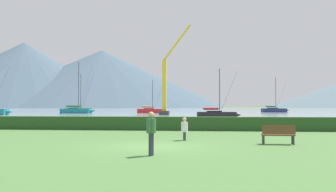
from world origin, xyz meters
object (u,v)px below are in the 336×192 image
(sailboat_slip_4, at_px, (151,110))
(sailboat_slip_8, at_px, (274,110))
(person_standing_walker, at_px, (151,130))
(dock_crane, at_px, (166,89))
(sailboat_slip_2, at_px, (76,110))
(sailboat_slip_3, at_px, (79,110))
(park_bench_near_path, at_px, (278,133))
(person_seated_viewer, at_px, (184,128))
(sailboat_slip_1, at_px, (217,114))

(sailboat_slip_4, relative_size, sailboat_slip_8, 0.86)
(sailboat_slip_8, distance_m, person_standing_walker, 94.52)
(sailboat_slip_8, height_order, dock_crane, dock_crane)
(sailboat_slip_4, bearing_deg, sailboat_slip_2, -155.99)
(sailboat_slip_3, height_order, sailboat_slip_8, sailboat_slip_3)
(sailboat_slip_8, relative_size, person_standing_walker, 6.13)
(park_bench_near_path, xyz_separation_m, dock_crane, (-11.48, 55.28, 4.87))
(park_bench_near_path, bearing_deg, person_seated_viewer, 163.10)
(sailboat_slip_2, bearing_deg, sailboat_slip_1, -41.99)
(sailboat_slip_3, bearing_deg, person_standing_walker, -78.87)
(dock_crane, bearing_deg, sailboat_slip_1, -61.45)
(sailboat_slip_3, bearing_deg, sailboat_slip_1, -60.13)
(sailboat_slip_4, relative_size, park_bench_near_path, 5.52)
(person_seated_viewer, height_order, dock_crane, dock_crane)
(sailboat_slip_8, relative_size, person_seated_viewer, 8.09)
(sailboat_slip_1, distance_m, person_seated_viewer, 35.71)
(person_seated_viewer, xyz_separation_m, dock_crane, (-6.84, 53.73, 4.71))
(sailboat_slip_3, bearing_deg, sailboat_slip_2, -82.59)
(sailboat_slip_1, xyz_separation_m, sailboat_slip_8, (18.28, 50.30, 0.11))
(sailboat_slip_1, relative_size, person_standing_walker, 4.57)
(sailboat_slip_1, distance_m, sailboat_slip_8, 53.52)
(person_standing_walker, bearing_deg, park_bench_near_path, 48.30)
(dock_crane, bearing_deg, person_standing_walker, -84.34)
(sailboat_slip_3, xyz_separation_m, dock_crane, (28.34, -26.86, 4.69))
(sailboat_slip_1, xyz_separation_m, sailboat_slip_2, (-33.32, 29.83, 0.17))
(sailboat_slip_4, relative_size, person_seated_viewer, 6.93)
(sailboat_slip_4, bearing_deg, person_standing_walker, -80.18)
(park_bench_near_path, bearing_deg, sailboat_slip_2, 119.14)
(person_standing_walker, bearing_deg, dock_crane, 105.32)
(sailboat_slip_8, bearing_deg, person_standing_walker, -112.21)
(sailboat_slip_1, height_order, person_seated_viewer, sailboat_slip_1)
(sailboat_slip_3, height_order, park_bench_near_path, sailboat_slip_3)
(sailboat_slip_3, relative_size, park_bench_near_path, 7.11)
(sailboat_slip_1, height_order, park_bench_near_path, sailboat_slip_1)
(sailboat_slip_1, height_order, sailboat_slip_8, sailboat_slip_8)
(sailboat_slip_3, distance_m, park_bench_near_path, 91.28)
(sailboat_slip_3, relative_size, dock_crane, 0.60)
(sailboat_slip_4, distance_m, person_seated_viewer, 73.87)
(sailboat_slip_8, bearing_deg, park_bench_near_path, -109.41)
(sailboat_slip_4, xyz_separation_m, person_standing_walker, (11.90, -78.74, 0.34))
(sailboat_slip_1, xyz_separation_m, sailboat_slip_3, (-38.22, 45.01, 0.15))
(sailboat_slip_2, distance_m, park_bench_near_path, 75.52)
(sailboat_slip_3, xyz_separation_m, sailboat_slip_8, (56.50, 5.28, -0.04))
(sailboat_slip_1, height_order, dock_crane, dock_crane)
(person_standing_walker, height_order, dock_crane, dock_crane)
(person_seated_viewer, xyz_separation_m, person_standing_walker, (-0.92, -5.99, 0.29))
(sailboat_slip_3, distance_m, person_seated_viewer, 87.94)
(sailboat_slip_8, distance_m, dock_crane, 42.99)
(person_seated_viewer, height_order, person_standing_walker, person_standing_walker)
(sailboat_slip_3, bearing_deg, dock_crane, -53.92)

